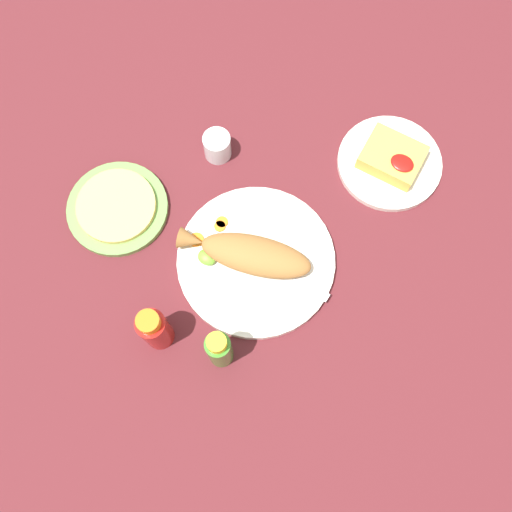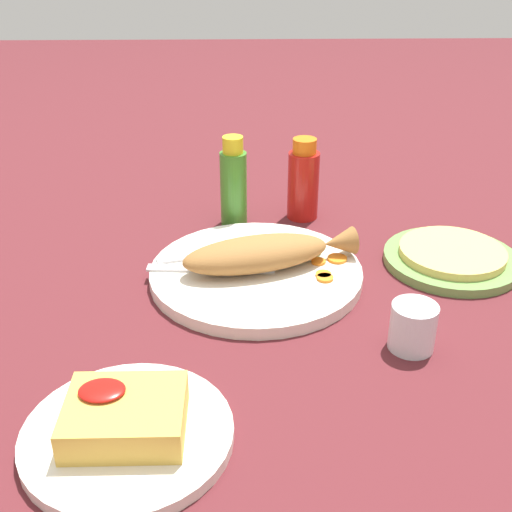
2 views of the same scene
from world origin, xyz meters
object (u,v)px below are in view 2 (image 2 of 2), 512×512
Objects in this scene: side_plate_fries at (128,435)px; salt_cup at (412,329)px; hot_sauce_bottle_red at (303,181)px; hot_sauce_bottle_green at (234,184)px; fork_near at (202,269)px; main_plate at (256,273)px; fork_far at (209,254)px; fried_fish at (264,253)px; tortilla_plate at (451,260)px.

salt_cup is at bearing -155.13° from side_plate_fries.
salt_cup reaches higher than side_plate_fries.
salt_cup is at bearing 104.50° from hot_sauce_bottle_red.
hot_sauce_bottle_green is at bearing -101.56° from side_plate_fries.
hot_sauce_bottle_green is (-0.05, -0.20, 0.05)m from fork_near.
hot_sauce_bottle_red is at bearing -168.63° from hot_sauce_bottle_green.
salt_cup is (-0.19, 0.17, 0.02)m from main_plate.
hot_sauce_bottle_red reaches higher than salt_cup.
main_plate is at bearing 133.64° from fork_far.
fork_near is 1.31× the size of hot_sauce_bottle_red.
salt_cup is (-0.10, 0.39, -0.04)m from hot_sauce_bottle_red.
fork_far is at bearing -39.83° from salt_cup.
salt_cup reaches higher than fork_near.
fork_near is 0.86× the size of side_plate_fries.
fried_fish is 4.45× the size of salt_cup.
hot_sauce_bottle_green reaches higher than hot_sauce_bottle_red.
tortilla_plate is at bearing -118.08° from salt_cup.
fried_fish is at bearing 103.43° from hot_sauce_bottle_green.
hot_sauce_bottle_red reaches higher than fork_near.
fried_fish reaches higher than main_plate.
hot_sauce_bottle_green is 0.76× the size of tortilla_plate.
main_plate is at bearing 0.00° from fried_fish.
main_plate reaches higher than side_plate_fries.
side_plate_fries is (0.14, 0.32, -0.00)m from main_plate.
fork_far is (0.07, -0.04, 0.01)m from main_plate.
hot_sauce_bottle_green reaches higher than side_plate_fries.
salt_cup reaches higher than tortilla_plate.
side_plate_fries is (0.07, 0.36, -0.01)m from fork_far.
hot_sauce_bottle_green is at bearing -91.77° from fried_fish.
main_plate is at bearing 68.12° from hot_sauce_bottle_red.
salt_cup is (-0.22, 0.36, -0.05)m from hot_sauce_bottle_green.
fried_fish is 1.23× the size of side_plate_fries.
side_plate_fries is (0.15, 0.33, -0.03)m from fried_fish.
side_plate_fries is at bearing 66.79° from main_plate.
salt_cup is 0.28× the size of side_plate_fries.
fried_fish is 0.29m from tortilla_plate.
fork_near is (0.09, 0.01, -0.02)m from fried_fish.
fried_fish is 1.44× the size of fork_near.
main_plate is 2.17× the size of hot_sauce_bottle_red.
hot_sauce_bottle_red is at bearing -75.50° from salt_cup.
hot_sauce_bottle_red is at bearing -122.95° from fork_near.
hot_sauce_bottle_green is (0.03, -0.19, 0.06)m from main_plate.
fork_far is 3.04× the size of salt_cup.
fork_near and fork_far have the same top height.
tortilla_plate is at bearing 155.27° from hot_sauce_bottle_green.
salt_cup reaches higher than fork_far.
fork_near is 3.10× the size of salt_cup.
side_plate_fries is (0.11, 0.51, -0.06)m from hot_sauce_bottle_green.
fork_near is at bearing 2.81° from main_plate.
side_plate_fries is at bearing 67.32° from hot_sauce_bottle_red.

